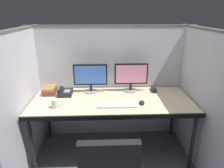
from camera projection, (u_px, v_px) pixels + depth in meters
name	position (u px, v px, depth m)	size (l,w,h in m)	color
ground_plane	(113.00, 167.00, 2.36)	(8.00, 8.00, 0.00)	#4C5156
cubicle_partition_rear	(111.00, 83.00, 2.79)	(2.21, 0.06, 1.57)	silver
cubicle_partition_left	(24.00, 101.00, 2.24)	(0.06, 1.41, 1.57)	silver
cubicle_partition_right	(198.00, 98.00, 2.31)	(0.06, 1.41, 1.57)	silver
desk	(112.00, 104.00, 2.39)	(1.90, 0.80, 0.74)	beige
monitor_left	(90.00, 76.00, 2.54)	(0.43, 0.17, 0.37)	gray
monitor_right	(131.00, 75.00, 2.57)	(0.43, 0.17, 0.37)	gray
keyboard_main	(117.00, 105.00, 2.23)	(0.43, 0.15, 0.02)	silver
computer_mouse	(142.00, 103.00, 2.27)	(0.06, 0.10, 0.04)	black
book_stack	(50.00, 90.00, 2.54)	(0.16, 0.21, 0.09)	#4C3366
coffee_mug	(55.00, 104.00, 2.17)	(0.13, 0.08, 0.09)	silver
red_stapler	(154.00, 89.00, 2.63)	(0.04, 0.15, 0.06)	black
desk_phone	(65.00, 92.00, 2.51)	(0.17, 0.19, 0.09)	black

